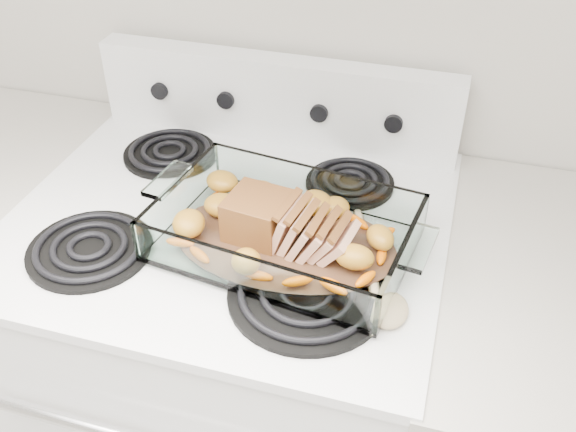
# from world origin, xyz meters

# --- Properties ---
(electric_range) EXTENTS (0.78, 0.70, 1.12)m
(electric_range) POSITION_xyz_m (0.00, 1.66, 0.48)
(electric_range) COLOR white
(electric_range) RESTS_ON ground
(baking_dish) EXTENTS (0.41, 0.27, 0.08)m
(baking_dish) POSITION_xyz_m (0.12, 1.59, 0.96)
(baking_dish) COLOR silver
(baking_dish) RESTS_ON electric_range
(pork_roast) EXTENTS (0.22, 0.10, 0.08)m
(pork_roast) POSITION_xyz_m (0.11, 1.59, 0.99)
(pork_roast) COLOR brown
(pork_roast) RESTS_ON baking_dish
(roast_vegetables) EXTENTS (0.32, 0.17, 0.04)m
(roast_vegetables) POSITION_xyz_m (0.12, 1.63, 0.97)
(roast_vegetables) COLOR #FC6A00
(roast_vegetables) RESTS_ON baking_dish
(wooden_spoon) EXTENTS (0.13, 0.27, 0.02)m
(wooden_spoon) POSITION_xyz_m (0.29, 1.54, 0.95)
(wooden_spoon) COLOR tan
(wooden_spoon) RESTS_ON electric_range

